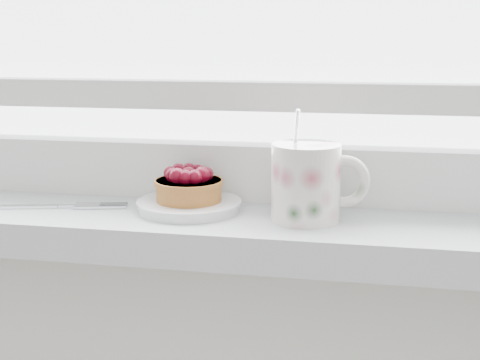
% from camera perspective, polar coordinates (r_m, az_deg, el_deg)
% --- Properties ---
extents(saucer, '(0.12, 0.12, 0.01)m').
position_cam_1_polar(saucer, '(0.79, -4.36, -2.18)').
color(saucer, silver).
rests_on(saucer, windowsill).
extents(raspberry_tart, '(0.08, 0.08, 0.04)m').
position_cam_1_polar(raspberry_tart, '(0.79, -4.39, -0.42)').
color(raspberry_tart, brown).
rests_on(raspberry_tart, saucer).
extents(floral_mug, '(0.11, 0.09, 0.12)m').
position_cam_1_polar(floral_mug, '(0.74, 5.86, -0.08)').
color(floral_mug, silver).
rests_on(floral_mug, windowsill).
extents(fork, '(0.19, 0.07, 0.00)m').
position_cam_1_polar(fork, '(0.84, -16.37, -2.16)').
color(fork, silver).
rests_on(fork, windowsill).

